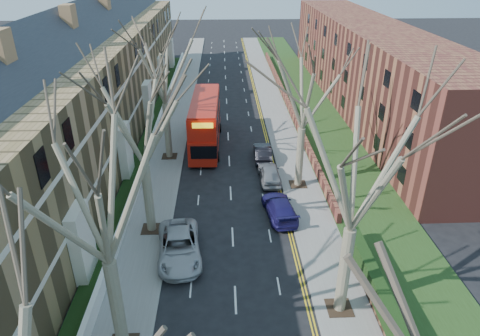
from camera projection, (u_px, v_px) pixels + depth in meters
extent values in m
cube|color=slate|center=(177.00, 117.00, 50.77)|extent=(3.00, 102.00, 0.12)
cube|color=slate|center=(277.00, 116.00, 51.22)|extent=(3.00, 102.00, 0.12)
cube|color=olive|center=(85.00, 99.00, 41.12)|extent=(9.00, 78.00, 10.00)
cube|color=#282A31|center=(74.00, 34.00, 38.39)|extent=(4.67, 78.00, 4.67)
cube|color=silver|center=(133.00, 113.00, 41.96)|extent=(0.12, 78.00, 0.35)
cube|color=silver|center=(129.00, 78.00, 40.37)|extent=(0.12, 78.00, 0.35)
cube|color=brown|center=(367.00, 66.00, 52.97)|extent=(8.00, 54.00, 10.00)
cube|color=brown|center=(287.00, 101.00, 54.62)|extent=(0.35, 54.00, 0.90)
cube|color=white|center=(153.00, 140.00, 43.34)|extent=(0.30, 78.00, 1.00)
cube|color=#223B15|center=(315.00, 114.00, 51.35)|extent=(6.00, 102.00, 0.06)
cylinder|color=#716A50|center=(117.00, 306.00, 20.19)|extent=(0.64, 0.64, 5.25)
cylinder|color=#716A50|center=(148.00, 198.00, 29.13)|extent=(0.64, 0.64, 5.07)
cube|color=#2D2116|center=(152.00, 229.00, 30.28)|extent=(1.40, 1.40, 0.05)
cylinder|color=#716A50|center=(168.00, 131.00, 39.77)|extent=(0.60, 0.60, 5.25)
cube|color=#2D2116|center=(170.00, 156.00, 40.96)|extent=(1.40, 1.40, 0.05)
cylinder|color=#716A50|center=(344.00, 271.00, 22.40)|extent=(0.64, 0.64, 5.25)
cube|color=#2D2116|center=(339.00, 308.00, 23.59)|extent=(1.40, 1.40, 0.05)
cylinder|color=#716A50|center=(300.00, 157.00, 34.90)|extent=(0.60, 0.60, 5.07)
cube|color=#2D2116|center=(298.00, 184.00, 36.05)|extent=(1.40, 1.40, 0.05)
cube|color=#AC170C|center=(206.00, 131.00, 42.96)|extent=(2.88, 11.49, 2.29)
cube|color=#AC170C|center=(205.00, 111.00, 41.97)|extent=(2.87, 10.92, 2.08)
cube|color=black|center=(206.00, 127.00, 42.74)|extent=(2.88, 10.58, 0.94)
cube|color=black|center=(205.00, 110.00, 41.92)|extent=(2.87, 10.35, 0.94)
imported|color=#ABACB1|center=(179.00, 247.00, 27.38)|extent=(3.28, 6.04, 1.61)
imported|color=navy|center=(280.00, 207.00, 31.72)|extent=(2.58, 5.12, 1.43)
imported|color=gray|center=(270.00, 173.00, 36.49)|extent=(1.81, 4.36, 1.48)
imported|color=black|center=(263.00, 152.00, 40.32)|extent=(1.63, 4.42, 1.44)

